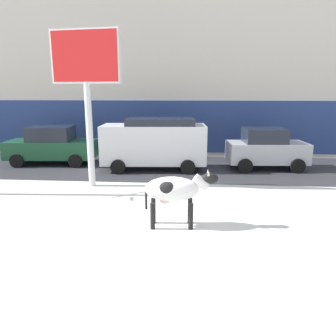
{
  "coord_description": "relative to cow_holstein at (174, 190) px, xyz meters",
  "views": [
    {
      "loc": [
        1.08,
        -7.58,
        3.45
      ],
      "look_at": [
        0.26,
        2.4,
        1.1
      ],
      "focal_mm": 34.68,
      "sensor_mm": 36.0,
      "label": 1
    }
  ],
  "objects": [
    {
      "name": "car_white_van",
      "position": [
        -1.29,
        6.42,
        0.24
      ],
      "size": [
        4.72,
        2.37,
        2.32
      ],
      "color": "white",
      "rests_on": "ground"
    },
    {
      "name": "ground_plane",
      "position": [
        -0.58,
        -0.39,
        -1.0
      ],
      "size": [
        120.0,
        120.0,
        0.0
      ],
      "primitive_type": "plane",
      "color": "white"
    },
    {
      "name": "pedestrian_by_cars",
      "position": [
        7.05,
        10.07,
        -0.12
      ],
      "size": [
        0.36,
        0.24,
        1.73
      ],
      "color": "#282833",
      "rests_on": "ground"
    },
    {
      "name": "pedestrian_near_billboard",
      "position": [
        5.84,
        10.07,
        -0.12
      ],
      "size": [
        0.36,
        0.24,
        1.73
      ],
      "color": "#282833",
      "rests_on": "ground"
    },
    {
      "name": "car_darkgreen_sedan",
      "position": [
        -6.42,
        7.15,
        -0.09
      ],
      "size": [
        4.31,
        2.21,
        1.84
      ],
      "color": "#194C2D",
      "rests_on": "ground"
    },
    {
      "name": "billboard",
      "position": [
        -3.31,
        3.53,
        3.31
      ],
      "size": [
        2.53,
        0.49,
        5.56
      ],
      "color": "silver",
      "rests_on": "ground"
    },
    {
      "name": "road_strip",
      "position": [
        -0.58,
        6.89,
        -1.0
      ],
      "size": [
        60.0,
        5.6,
        0.01
      ],
      "primitive_type": "cube",
      "color": "#333338",
      "rests_on": "ground"
    },
    {
      "name": "car_silver_hatchback",
      "position": [
        3.76,
        6.94,
        -0.07
      ],
      "size": [
        3.61,
        2.12,
        1.86
      ],
      "color": "#B7BABF",
      "rests_on": "ground"
    },
    {
      "name": "building_facade",
      "position": [
        -0.58,
        12.83,
        5.48
      ],
      "size": [
        44.0,
        6.1,
        13.0
      ],
      "color": "beige",
      "rests_on": "ground"
    },
    {
      "name": "cow_holstein",
      "position": [
        0.0,
        0.0,
        0.0
      ],
      "size": [
        1.92,
        0.7,
        1.54
      ],
      "color": "silver",
      "rests_on": "ground"
    }
  ]
}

